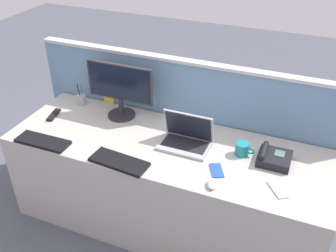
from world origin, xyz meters
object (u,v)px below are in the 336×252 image
at_px(desktop_monitor, 120,87).
at_px(desk_phone, 273,158).
at_px(laptop, 186,137).
at_px(pen_cup, 81,99).
at_px(keyboard_main, 43,141).
at_px(cell_phone_blue_case, 217,170).
at_px(computer_mouse_right_hand, 212,184).
at_px(tv_remote, 54,115).
at_px(coffee_mug, 242,149).
at_px(cell_phone_silver_slab, 277,189).
at_px(keyboard_spare, 119,162).

bearing_deg(desktop_monitor, desk_phone, -7.29).
bearing_deg(laptop, pen_cup, 167.91).
xyz_separation_m(keyboard_main, cell_phone_blue_case, (1.19, 0.16, -0.01)).
relative_size(laptop, keyboard_main, 0.90).
bearing_deg(keyboard_main, desk_phone, 13.72).
distance_m(computer_mouse_right_hand, tv_remote, 1.39).
relative_size(desktop_monitor, tv_remote, 3.06).
distance_m(keyboard_main, coffee_mug, 1.36).
xyz_separation_m(laptop, cell_phone_silver_slab, (0.65, -0.23, -0.06)).
relative_size(keyboard_main, cell_phone_silver_slab, 2.46).
bearing_deg(tv_remote, cell_phone_silver_slab, -18.65).
bearing_deg(desk_phone, computer_mouse_right_hand, -128.33).
relative_size(laptop, computer_mouse_right_hand, 3.43).
distance_m(desktop_monitor, desk_phone, 1.20).
bearing_deg(desk_phone, cell_phone_blue_case, -143.64).
height_order(laptop, keyboard_spare, laptop).
height_order(keyboard_spare, cell_phone_blue_case, keyboard_spare).
xyz_separation_m(laptop, computer_mouse_right_hand, (0.29, -0.34, -0.05)).
bearing_deg(tv_remote, coffee_mug, -9.57).
height_order(laptop, cell_phone_blue_case, laptop).
bearing_deg(keyboard_main, laptop, 20.51).
height_order(laptop, computer_mouse_right_hand, laptop).
distance_m(desktop_monitor, computer_mouse_right_hand, 1.05).
bearing_deg(computer_mouse_right_hand, laptop, 117.88).
bearing_deg(computer_mouse_right_hand, cell_phone_silver_slab, 4.87).
height_order(desktop_monitor, keyboard_spare, desktop_monitor).
relative_size(keyboard_spare, cell_phone_blue_case, 2.81).
bearing_deg(coffee_mug, cell_phone_silver_slab, -43.94).
xyz_separation_m(cell_phone_blue_case, coffee_mug, (0.10, 0.23, 0.04)).
distance_m(keyboard_main, computer_mouse_right_hand, 1.21).
distance_m(desk_phone, tv_remote, 1.65).
bearing_deg(desk_phone, keyboard_main, -165.50).
distance_m(laptop, coffee_mug, 0.38).
bearing_deg(keyboard_spare, computer_mouse_right_hand, 6.43).
xyz_separation_m(computer_mouse_right_hand, tv_remote, (-1.36, 0.31, -0.01)).
xyz_separation_m(cell_phone_blue_case, cell_phone_silver_slab, (0.38, -0.03, 0.00)).
xyz_separation_m(pen_cup, tv_remote, (-0.10, -0.24, -0.04)).
distance_m(keyboard_main, pen_cup, 0.57).
relative_size(laptop, desk_phone, 1.67).
distance_m(pen_cup, coffee_mug, 1.36).
height_order(computer_mouse_right_hand, pen_cup, pen_cup).
xyz_separation_m(desk_phone, tv_remote, (-1.65, -0.06, -0.02)).
distance_m(cell_phone_blue_case, coffee_mug, 0.25).
relative_size(computer_mouse_right_hand, coffee_mug, 0.79).
bearing_deg(cell_phone_blue_case, keyboard_main, 160.59).
bearing_deg(keyboard_main, coffee_mug, 15.97).
relative_size(laptop, pen_cup, 1.85).
bearing_deg(pen_cup, laptop, -12.09).
height_order(pen_cup, tv_remote, pen_cup).
xyz_separation_m(keyboard_spare, computer_mouse_right_hand, (0.61, 0.02, 0.01)).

